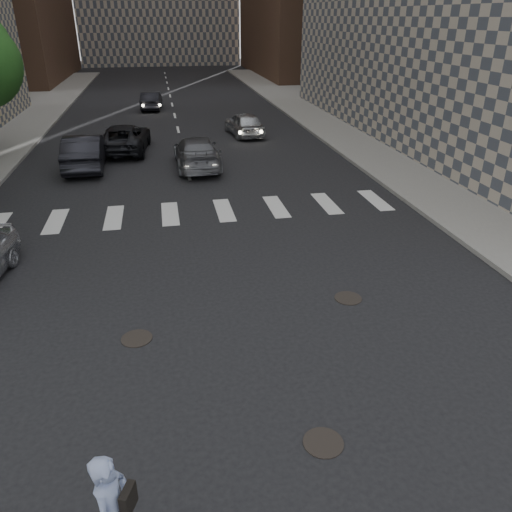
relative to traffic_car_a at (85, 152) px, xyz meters
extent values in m
plane|color=black|center=(4.67, -15.84, -0.80)|extent=(160.00, 160.00, 0.00)
cube|color=gray|center=(19.17, 4.16, -0.72)|extent=(13.00, 80.00, 0.15)
cube|color=black|center=(15.87, -1.84, 1.20)|extent=(0.30, 18.00, 4.00)
cylinder|color=black|center=(5.87, -18.34, -0.79)|extent=(0.70, 0.70, 0.02)
cylinder|color=black|center=(2.67, -14.64, -0.79)|extent=(0.70, 0.70, 0.02)
cylinder|color=black|center=(7.97, -13.84, -0.79)|extent=(0.70, 0.70, 0.02)
cube|color=black|center=(2.82, -19.86, 0.43)|extent=(0.21, 0.32, 0.34)
imported|color=black|center=(0.00, 0.00, 0.00)|extent=(1.82, 4.89, 1.60)
imported|color=#5C5E64|center=(5.17, -0.81, -0.08)|extent=(2.08, 4.99, 1.44)
imported|color=black|center=(1.65, 2.99, -0.08)|extent=(2.83, 5.34, 1.43)
imported|color=silver|center=(8.54, 5.71, -0.10)|extent=(2.15, 4.27, 1.40)
imported|color=black|center=(3.06, 16.16, -0.14)|extent=(1.70, 4.09, 1.32)
camera|label=1|loc=(3.58, -24.27, 5.77)|focal=35.00mm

